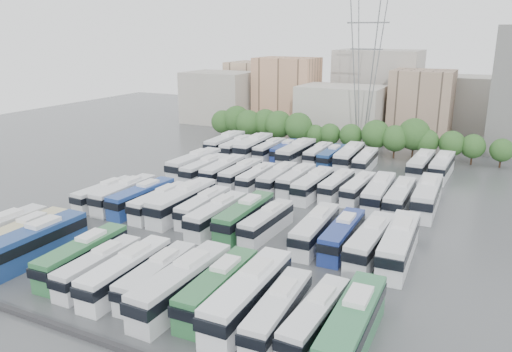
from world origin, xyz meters
The scene contains 55 objects.
ground centered at (0.00, 0.00, 0.00)m, with size 220.00×220.00×0.00m, color #424447.
parapet centered at (0.00, -33.00, 0.25)m, with size 56.00×0.50×0.50m, color #2D2D30.
tree_line centered at (-3.69, 42.12, 4.38)m, with size 64.74×7.78×8.18m.
city_buildings centered at (-7.46, 71.86, 7.87)m, with size 102.00×35.00×20.00m.
electricity_pylon centered at (2.00, 50.00, 18.66)m, with size 9.00×6.91×33.83m.
bus_r0_s1 centered at (-18.36, -22.96, 1.85)m, with size 3.18×12.15×3.78m.
bus_r0_s2 centered at (-14.93, -24.48, 2.11)m, with size 3.02×13.68×4.29m.
bus_r0_s4 centered at (-8.18, -23.88, 1.85)m, with size 3.11×12.09×3.76m.
bus_r0_s5 centered at (-5.02, -24.85, 1.68)m, with size 2.51×10.95×3.43m.
bus_r0_s6 centered at (-1.52, -24.73, 1.84)m, with size 2.94×12.04×3.76m.
bus_r0_s7 centered at (1.61, -23.90, 1.72)m, with size 2.92×11.27×3.51m.
bus_r0_s8 centered at (5.05, -24.60, 2.04)m, with size 3.19×13.30×4.15m.
bus_r0_s9 centered at (8.24, -23.43, 1.87)m, with size 2.98×12.24×3.82m.
bus_r0_s10 centered at (11.56, -23.69, 2.09)m, with size 3.19×13.61×4.25m.
bus_r0_s11 centered at (14.82, -24.54, 1.76)m, with size 3.04×11.52×3.58m.
bus_r0_s12 centered at (18.01, -24.04, 1.70)m, with size 2.81×11.12×3.46m.
bus_r0_s13 centered at (21.22, -24.30, 2.02)m, with size 3.16×13.17×4.11m.
bus_r1_s0 centered at (-21.26, -6.40, 1.68)m, with size 2.93×11.03×3.43m.
bus_r1_s1 centered at (-18.28, -5.61, 1.86)m, with size 2.74×12.10×3.79m.
bus_r1_s2 centered at (-14.99, -5.67, 1.86)m, with size 3.14×12.17×3.79m.
bus_r1_s3 centered at (-11.49, -5.92, 1.77)m, with size 2.76×11.54×3.61m.
bus_r1_s4 centered at (-8.39, -5.12, 2.06)m, with size 2.96×13.36×4.19m.
bus_r1_s5 centered at (-5.15, -4.84, 1.73)m, with size 2.78×11.29×3.52m.
bus_r1_s6 centered at (-1.76, -6.89, 1.83)m, with size 2.77×11.91×3.73m.
bus_r1_s7 centered at (1.79, -5.89, 1.92)m, with size 2.82×12.50×3.92m.
bus_r1_s8 centered at (5.01, -6.07, 1.70)m, with size 2.85×11.14×3.47m.
bus_r1_s10 centered at (11.43, -6.01, 1.86)m, with size 2.99×12.12×3.78m.
bus_r1_s11 centered at (14.80, -6.01, 1.79)m, with size 2.71×11.67×3.65m.
bus_r1_s12 centered at (18.30, -6.80, 1.92)m, with size 3.07×12.51×3.90m.
bus_r1_s13 centered at (21.37, -6.35, 2.07)m, with size 3.49×13.55×4.22m.
bus_r2_s1 centered at (-18.17, 12.87, 2.06)m, with size 3.36×13.44×4.19m.
bus_r2_s2 centered at (-15.08, 11.41, 1.84)m, with size 2.83×11.99×3.75m.
bus_r2_s3 centered at (-11.68, 11.87, 1.89)m, with size 3.09×12.34×3.84m.
bus_r2_s4 centered at (-8.24, 11.82, 1.76)m, with size 2.49×11.42×3.58m.
bus_r2_s5 centered at (-4.99, 11.23, 1.66)m, with size 2.41×10.80×3.38m.
bus_r2_s6 centered at (-1.51, 11.84, 1.81)m, with size 2.85×11.82×3.69m.
bus_r2_s7 centered at (1.44, 12.71, 1.77)m, with size 2.54×11.50×3.61m.
bus_r2_s8 centered at (4.88, 11.04, 1.86)m, with size 2.94×12.16×3.80m.
bus_r2_s9 centered at (8.03, 13.17, 1.66)m, with size 2.80×10.88×3.39m.
bus_r2_s10 centered at (11.50, 13.01, 1.68)m, with size 2.87×11.00×3.42m.
bus_r2_s11 centered at (15.04, 11.14, 1.98)m, with size 3.34×12.98×4.04m.
bus_r2_s12 centered at (18.19, 10.65, 1.89)m, with size 2.84×12.30×3.85m.
bus_r2_s13 centered at (21.65, 12.34, 2.10)m, with size 3.39×13.73×4.28m.
bus_r3_s0 centered at (-21.53, 29.72, 2.06)m, with size 3.33×13.49×4.21m.
bus_r3_s1 centered at (-18.22, 29.04, 1.84)m, with size 2.97×12.02×3.75m.
bus_r3_s2 centered at (-14.87, 29.74, 2.11)m, with size 3.59×13.80×4.29m.
bus_r3_s3 centered at (-11.58, 30.36, 1.75)m, with size 2.48×11.34×3.56m.
bus_r3_s4 centered at (-8.36, 30.95, 1.72)m, with size 2.87×11.27×3.51m.
bus_r3_s5 centered at (-5.00, 28.61, 2.10)m, with size 3.14×13.67×4.28m.
bus_r3_s6 centered at (-1.48, 31.18, 1.71)m, with size 2.45×11.11×3.49m.
bus_r3_s7 centered at (1.55, 30.42, 1.72)m, with size 2.52×11.19×3.50m.
bus_r3_s8 centered at (4.91, 30.53, 2.03)m, with size 3.38×13.27×4.13m.
bus_r3_s9 centered at (8.28, 29.54, 1.78)m, with size 3.00×11.67×3.63m.
bus_r3_s12 centered at (18.00, 30.47, 1.98)m, with size 3.21×12.92×4.03m.
bus_r3_s13 centered at (21.45, 31.08, 1.96)m, with size 3.13×12.79×3.99m.
Camera 1 is at (29.91, -59.02, 24.64)m, focal length 35.00 mm.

